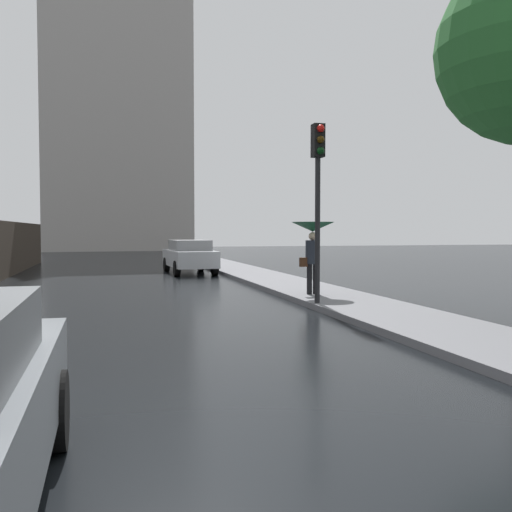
# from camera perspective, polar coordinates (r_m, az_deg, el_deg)

# --- Properties ---
(ground) EXTENTS (120.00, 120.00, 0.00)m
(ground) POSITION_cam_1_polar(r_m,az_deg,el_deg) (4.63, -7.92, -20.26)
(ground) COLOR black
(car_silver_mid_road) EXTENTS (1.92, 4.26, 1.41)m
(car_silver_mid_road) POSITION_cam_1_polar(r_m,az_deg,el_deg) (24.03, -6.74, 0.03)
(car_silver_mid_road) COLOR #B2B5BA
(car_silver_mid_road) RESTS_ON ground
(pedestrian_with_umbrella_near) EXTENTS (1.12, 1.12, 1.89)m
(pedestrian_with_umbrella_near) POSITION_cam_1_polar(r_m,az_deg,el_deg) (14.78, 5.74, 2.04)
(pedestrian_with_umbrella_near) COLOR black
(pedestrian_with_umbrella_near) RESTS_ON sidewalk_strip
(traffic_light) EXTENTS (0.26, 0.39, 4.08)m
(traffic_light) POSITION_cam_1_polar(r_m,az_deg,el_deg) (12.99, 6.30, 7.77)
(traffic_light) COLOR black
(traffic_light) RESTS_ON sidewalk_strip
(distant_tower) EXTENTS (13.75, 8.52, 38.12)m
(distant_tower) POSITION_cam_1_polar(r_m,az_deg,el_deg) (56.78, -14.03, 17.27)
(distant_tower) COLOR #9E9993
(distant_tower) RESTS_ON ground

